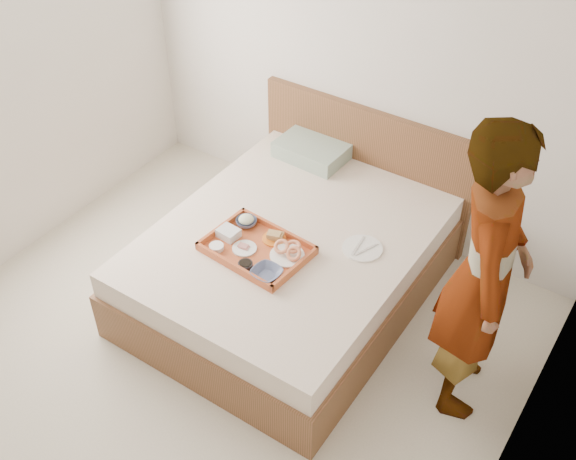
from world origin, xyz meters
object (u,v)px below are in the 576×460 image
(bed, at_px, (290,264))
(dinner_plate, at_px, (362,248))
(tray, at_px, (257,248))
(person, at_px, (484,275))

(bed, relative_size, dinner_plate, 8.03)
(tray, height_order, person, person)
(tray, height_order, dinner_plate, tray)
(bed, relative_size, tray, 3.27)
(person, bearing_deg, bed, 67.78)
(bed, relative_size, person, 1.10)
(bed, height_order, person, person)
(person, bearing_deg, tray, 79.13)
(dinner_plate, xyz_separation_m, person, (0.80, -0.22, 0.37))
(bed, height_order, tray, tray)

